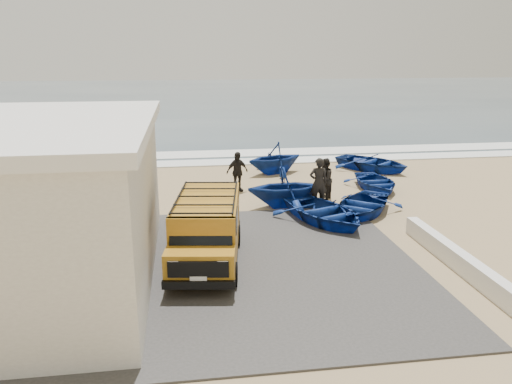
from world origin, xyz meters
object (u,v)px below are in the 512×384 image
boat_mid_left (286,187)px  boat_far_left (275,158)px  boat_near_right (362,205)px  boat_far_right (372,163)px  boat_near_left (324,212)px  fisherman_back (237,172)px  fisherman_front (318,183)px  van (207,228)px  fisherman_middle (324,179)px  boat_mid_right (376,182)px  parapet (458,260)px

boat_mid_left → boat_far_left: bearing=-10.3°
boat_near_right → boat_far_right: bearing=104.2°
boat_near_left → fisherman_back: fisherman_back is taller
boat_far_left → fisherman_front: (0.65, -5.90, 0.20)m
van → fisherman_middle: bearing=56.0°
van → fisherman_middle: 7.64m
van → boat_mid_right: 10.49m
boat_mid_right → boat_far_right: bearing=71.2°
van → boat_near_right: size_ratio=1.34×
boat_near_left → boat_near_right: boat_near_left is taller
boat_mid_right → fisherman_front: size_ratio=1.62×
boat_mid_left → boat_far_left: boat_mid_left is taller
boat_near_right → boat_far_left: (-2.08, 7.01, 0.42)m
boat_far_left → boat_mid_left: bearing=-28.9°
parapet → fisherman_middle: fisherman_middle is taller
van → boat_near_left: size_ratio=1.22×
parapet → boat_far_right: boat_far_right is taller
boat_far_left → fisherman_front: 5.94m
boat_mid_right → boat_far_left: size_ratio=1.07×
boat_near_right → fisherman_back: size_ratio=2.01×
boat_near_left → parapet: bearing=-79.8°
van → fisherman_front: bearing=54.0°
boat_mid_right → fisherman_front: fisherman_front is taller
boat_far_right → parapet: bearing=-138.0°
boat_near_right → boat_far_right: boat_far_right is taller
parapet → boat_mid_right: bearing=84.1°
boat_mid_left → boat_far_left: size_ratio=1.02×
boat_near_right → fisherman_middle: bearing=152.3°
boat_mid_right → fisherman_back: bearing=174.5°
boat_mid_left → boat_far_right: bearing=-50.1°
van → boat_mid_right: size_ratio=1.48×
boat_mid_right → boat_far_left: boat_far_left is taller
van → boat_mid_left: 6.03m
fisherman_front → parapet: bearing=110.7°
fisherman_middle → boat_far_right: bearing=175.8°
boat_near_right → fisherman_front: fisherman_front is taller
boat_mid_right → fisherman_back: (-6.14, 0.57, 0.55)m
van → fisherman_back: size_ratio=2.69×
boat_near_left → fisherman_front: 1.98m
boat_near_right → van: bearing=-110.9°
van → boat_near_right: bearing=39.2°
boat_near_left → van: bearing=-166.9°
van → boat_mid_left: bearing=63.9°
boat_mid_right → parapet: bearing=-96.1°
boat_near_right → boat_far_right: (3.03, 6.90, 0.04)m
van → boat_near_right: 7.08m
parapet → fisherman_front: fisherman_front is taller
parapet → van: size_ratio=1.26×
van → fisherman_back: bearing=85.2°
van → boat_far_right: (9.06, 10.55, -0.64)m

